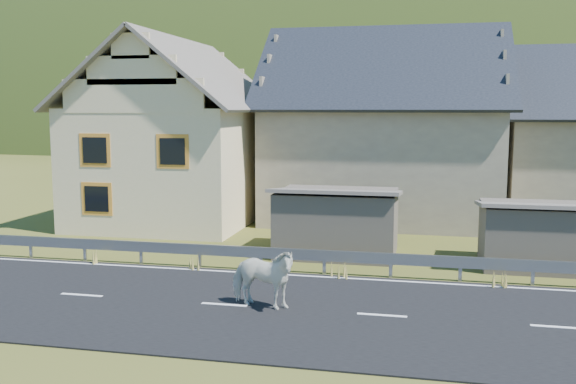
# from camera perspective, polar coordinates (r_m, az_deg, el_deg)

# --- Properties ---
(ground) EXTENTS (160.00, 160.00, 0.00)m
(ground) POSITION_cam_1_polar(r_m,az_deg,el_deg) (15.97, 8.35, -10.93)
(ground) COLOR #383D13
(ground) RESTS_ON ground
(road) EXTENTS (60.00, 7.00, 0.04)m
(road) POSITION_cam_1_polar(r_m,az_deg,el_deg) (15.97, 8.35, -10.86)
(road) COLOR black
(road) RESTS_ON ground
(lane_markings) EXTENTS (60.00, 6.60, 0.01)m
(lane_markings) POSITION_cam_1_polar(r_m,az_deg,el_deg) (15.96, 8.35, -10.78)
(lane_markings) COLOR silver
(lane_markings) RESTS_ON road
(guardrail) EXTENTS (28.10, 0.09, 0.75)m
(guardrail) POSITION_cam_1_polar(r_m,az_deg,el_deg) (19.36, 9.13, -5.94)
(guardrail) COLOR #93969B
(guardrail) RESTS_ON ground
(shed_left) EXTENTS (4.30, 3.30, 2.40)m
(shed_left) POSITION_cam_1_polar(r_m,az_deg,el_deg) (22.18, 4.40, -2.73)
(shed_left) COLOR #63594C
(shed_left) RESTS_ON ground
(shed_right) EXTENTS (3.80, 2.90, 2.20)m
(shed_right) POSITION_cam_1_polar(r_m,az_deg,el_deg) (21.80, 21.42, -3.68)
(shed_right) COLOR #63594C
(shed_right) RESTS_ON ground
(house_cream) EXTENTS (7.80, 9.80, 8.30)m
(house_cream) POSITION_cam_1_polar(r_m,az_deg,el_deg) (29.27, -9.81, 6.07)
(house_cream) COLOR beige
(house_cream) RESTS_ON ground
(house_stone_a) EXTENTS (10.80, 9.80, 8.90)m
(house_stone_a) POSITION_cam_1_polar(r_m,az_deg,el_deg) (30.20, 8.58, 6.66)
(house_stone_a) COLOR gray
(house_stone_a) RESTS_ON ground
(mountain) EXTENTS (440.00, 280.00, 260.00)m
(mountain) POSITION_cam_1_polar(r_m,az_deg,el_deg) (196.77, 13.30, -0.02)
(mountain) COLOR #273E0E
(mountain) RESTS_ON ground
(conifer_patch) EXTENTS (76.00, 50.00, 28.00)m
(conifer_patch) POSITION_cam_1_polar(r_m,az_deg,el_deg) (137.07, -11.98, 7.73)
(conifer_patch) COLOR black
(conifer_patch) RESTS_ON ground
(horse) EXTENTS (1.18, 1.97, 1.56)m
(horse) POSITION_cam_1_polar(r_m,az_deg,el_deg) (16.16, -2.32, -7.61)
(horse) COLOR silver
(horse) RESTS_ON road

